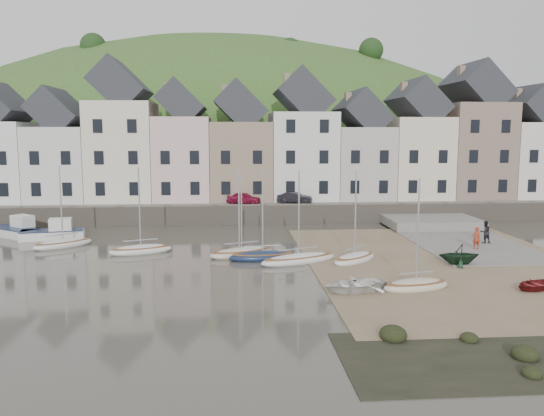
{
  "coord_description": "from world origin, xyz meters",
  "views": [
    {
      "loc": [
        -3.13,
        -34.68,
        8.58
      ],
      "look_at": [
        0.0,
        6.0,
        3.0
      ],
      "focal_mm": 37.0,
      "sensor_mm": 36.0,
      "label": 1
    }
  ],
  "objects": [
    {
      "name": "sailboat_5",
      "position": [
        -0.92,
        2.18,
        0.26
      ],
      "size": [
        4.71,
        1.96,
        6.32
      ],
      "color": "#152442",
      "rests_on": "ground"
    },
    {
      "name": "quay_street",
      "position": [
        0.0,
        20.5,
        1.55
      ],
      "size": [
        70.0,
        7.0,
        0.1
      ],
      "primitive_type": "cube",
      "color": "slate",
      "rests_on": "quay_land"
    },
    {
      "name": "sailboat_4",
      "position": [
        1.39,
        1.15,
        0.26
      ],
      "size": [
        5.67,
        3.47,
        6.32
      ],
      "color": "silver",
      "rests_on": "ground"
    },
    {
      "name": "sailboat_7",
      "position": [
        6.99,
        -5.64,
        0.27
      ],
      "size": [
        4.19,
        2.35,
        6.32
      ],
      "color": "beige",
      "rests_on": "ground"
    },
    {
      "name": "shore_rocks",
      "position": [
        8.18,
        -14.65,
        0.1
      ],
      "size": [
        14.0,
        6.0,
        0.75
      ],
      "color": "black",
      "rests_on": "ground"
    },
    {
      "name": "rowboat_green",
      "position": [
        11.58,
        -0.41,
        0.74
      ],
      "size": [
        2.66,
        2.32,
        1.36
      ],
      "primitive_type": "imported",
      "rotation": [
        0.0,
        0.0,
        -1.61
      ],
      "color": "#16321D",
      "rests_on": "beach"
    },
    {
      "name": "sailboat_6",
      "position": [
        5.11,
        1.07,
        0.27
      ],
      "size": [
        3.99,
        3.81,
        6.32
      ],
      "color": "silver",
      "rests_on": "ground"
    },
    {
      "name": "person_red",
      "position": [
        14.73,
        4.01,
        0.93
      ],
      "size": [
        0.62,
        0.44,
        1.61
      ],
      "primitive_type": "imported",
      "rotation": [
        0.0,
        0.0,
        3.24
      ],
      "color": "#9A311C",
      "rests_on": "slipway"
    },
    {
      "name": "quay_land",
      "position": [
        0.0,
        32.0,
        0.75
      ],
      "size": [
        90.0,
        30.0,
        1.5
      ],
      "primitive_type": "cube",
      "color": "#325622",
      "rests_on": "ground"
    },
    {
      "name": "motorboat_2",
      "position": [
        -20.7,
        12.26,
        0.58
      ],
      "size": [
        4.94,
        4.39,
        1.7
      ],
      "color": "silver",
      "rests_on": "ground"
    },
    {
      "name": "seawall",
      "position": [
        0.0,
        17.0,
        0.9
      ],
      "size": [
        70.0,
        1.2,
        1.8
      ],
      "primitive_type": "cube",
      "color": "slate",
      "rests_on": "ground"
    },
    {
      "name": "beach",
      "position": [
        11.0,
        0.0,
        0.03
      ],
      "size": [
        18.0,
        26.0,
        0.06
      ],
      "primitive_type": "cube",
      "color": "brown",
      "rests_on": "ground"
    },
    {
      "name": "sailboat_3",
      "position": [
        -2.31,
        3.41,
        0.26
      ],
      "size": [
        4.92,
        3.11,
        6.32
      ],
      "color": "silver",
      "rests_on": "ground"
    },
    {
      "name": "car_right",
      "position": [
        3.27,
        19.5,
        2.16
      ],
      "size": [
        3.58,
        2.02,
        1.12
      ],
      "primitive_type": "imported",
      "rotation": [
        0.0,
        0.0,
        1.31
      ],
      "color": "black",
      "rests_on": "quay_street"
    },
    {
      "name": "sailboat_0",
      "position": [
        -15.59,
        7.57,
        0.26
      ],
      "size": [
        4.45,
        4.0,
        6.32
      ],
      "color": "silver",
      "rests_on": "ground"
    },
    {
      "name": "car_left",
      "position": [
        -1.71,
        19.5,
        2.16
      ],
      "size": [
        3.56,
        2.27,
        1.13
      ],
      "primitive_type": "imported",
      "rotation": [
        0.0,
        0.0,
        1.27
      ],
      "color": "maroon",
      "rests_on": "quay_street"
    },
    {
      "name": "townhouse_terrace",
      "position": [
        1.76,
        24.0,
        7.32
      ],
      "size": [
        61.05,
        8.0,
        13.93
      ],
      "color": "silver",
      "rests_on": "quay_land"
    },
    {
      "name": "sailboat_1",
      "position": [
        -9.44,
        4.92,
        0.26
      ],
      "size": [
        4.72,
        2.91,
        6.32
      ],
      "color": "silver",
      "rests_on": "ground"
    },
    {
      "name": "ground",
      "position": [
        0.0,
        0.0,
        0.0
      ],
      "size": [
        160.0,
        160.0,
        0.0
      ],
      "primitive_type": "plane",
      "color": "#423D34",
      "rests_on": "ground"
    },
    {
      "name": "rowboat_white",
      "position": [
        3.5,
        -5.84,
        0.42
      ],
      "size": [
        4.0,
        3.32,
        0.72
      ],
      "primitive_type": "imported",
      "rotation": [
        0.0,
        0.0,
        -1.3
      ],
      "color": "white",
      "rests_on": "beach"
    },
    {
      "name": "sailboat_2",
      "position": [
        -2.47,
        3.35,
        0.26
      ],
      "size": [
        4.5,
        3.08,
        6.32
      ],
      "color": "beige",
      "rests_on": "ground"
    },
    {
      "name": "hillside",
      "position": [
        -5.0,
        60.0,
        -17.99
      ],
      "size": [
        134.4,
        84.0,
        84.0
      ],
      "color": "#325622",
      "rests_on": "ground"
    },
    {
      "name": "person_dark",
      "position": [
        16.34,
        6.03,
        0.98
      ],
      "size": [
        0.93,
        0.78,
        1.72
      ],
      "primitive_type": "imported",
      "rotation": [
        0.0,
        0.0,
        3.31
      ],
      "color": "black",
      "rests_on": "slipway"
    },
    {
      "name": "rowboat_red",
      "position": [
        13.42,
        -6.25,
        0.33
      ],
      "size": [
        3.16,
        2.74,
        0.55
      ],
      "primitive_type": "imported",
      "rotation": [
        0.0,
        0.0,
        -1.19
      ],
      "color": "maroon",
      "rests_on": "beach"
    },
    {
      "name": "motorboat_0",
      "position": [
        -17.16,
        10.76,
        0.58
      ],
      "size": [
        5.09,
        2.59,
        1.7
      ],
      "color": "silver",
      "rests_on": "ground"
    },
    {
      "name": "slipway",
      "position": [
        15.0,
        8.0,
        0.06
      ],
      "size": [
        8.0,
        18.0,
        0.12
      ],
      "primitive_type": "cube",
      "color": "slate",
      "rests_on": "ground"
    }
  ]
}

